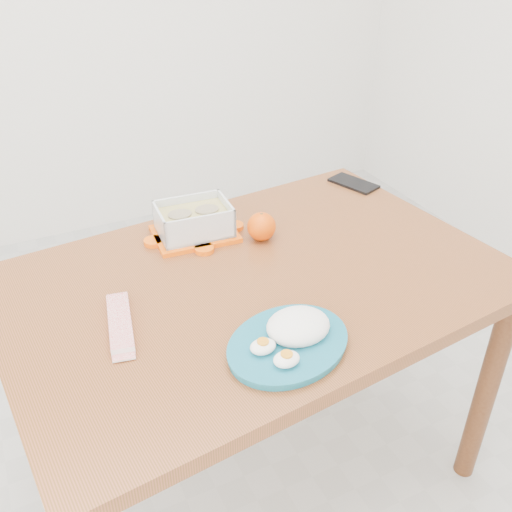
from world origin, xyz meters
name	(u,v)px	position (x,y,z in m)	size (l,w,h in m)	color
ground	(232,453)	(0.00, 0.00, 0.00)	(3.50, 3.50, 0.00)	#B7B7B2
dining_table	(256,306)	(0.05, -0.09, 0.66)	(1.33, 0.96, 0.75)	brown
food_container	(194,221)	(-0.02, 0.17, 0.80)	(0.24, 0.19, 0.10)	#FF5D07
orange_fruit	(262,227)	(0.14, 0.07, 0.79)	(0.08, 0.08, 0.08)	#F65004
rice_plate	(291,336)	(0.00, -0.36, 0.78)	(0.36, 0.36, 0.08)	#17677E
candy_bar	(120,323)	(-0.31, -0.14, 0.76)	(0.20, 0.05, 0.02)	red
smartphone	(354,183)	(0.58, 0.26, 0.75)	(0.08, 0.16, 0.01)	black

